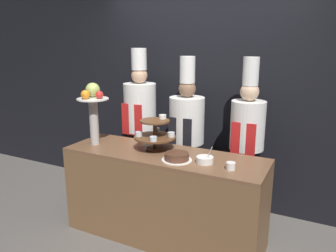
{
  "coord_description": "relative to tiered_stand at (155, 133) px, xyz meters",
  "views": [
    {
      "loc": [
        1.39,
        -2.34,
        1.92
      ],
      "look_at": [
        0.0,
        0.41,
        1.15
      ],
      "focal_mm": 35.0,
      "sensor_mm": 36.0,
      "label": 1
    }
  ],
  "objects": [
    {
      "name": "serving_bowl_near",
      "position": [
        0.58,
        -0.14,
        -0.14
      ],
      "size": [
        0.15,
        0.15,
        0.16
      ],
      "color": "white",
      "rests_on": "buffet_counter"
    },
    {
      "name": "cake_round",
      "position": [
        0.33,
        -0.19,
        -0.13
      ],
      "size": [
        0.28,
        0.28,
        0.07
      ],
      "color": "white",
      "rests_on": "buffet_counter"
    },
    {
      "name": "ground_plane",
      "position": [
        0.13,
        -0.38,
        -1.06
      ],
      "size": [
        14.0,
        14.0,
        0.0
      ],
      "primitive_type": "plane",
      "color": "#5B5651"
    },
    {
      "name": "wall_back",
      "position": [
        0.13,
        0.94,
        0.34
      ],
      "size": [
        10.0,
        0.06,
        2.8
      ],
      "color": "black",
      "rests_on": "ground_plane"
    },
    {
      "name": "chef_center_left",
      "position": [
        0.09,
        0.56,
        -0.12
      ],
      "size": [
        0.39,
        0.39,
        1.8
      ],
      "color": "black",
      "rests_on": "ground_plane"
    },
    {
      "name": "cup_white",
      "position": [
        0.83,
        -0.19,
        -0.13
      ],
      "size": [
        0.08,
        0.08,
        0.06
      ],
      "color": "white",
      "rests_on": "buffet_counter"
    },
    {
      "name": "tiered_stand",
      "position": [
        0.0,
        0.0,
        0.0
      ],
      "size": [
        0.42,
        0.42,
        0.34
      ],
      "color": "brown",
      "rests_on": "buffet_counter"
    },
    {
      "name": "chef_left",
      "position": [
        -0.52,
        0.56,
        -0.04
      ],
      "size": [
        0.39,
        0.39,
        1.88
      ],
      "color": "#38332D",
      "rests_on": "ground_plane"
    },
    {
      "name": "chef_center_right",
      "position": [
        0.78,
        0.56,
        -0.1
      ],
      "size": [
        0.35,
        0.35,
        1.8
      ],
      "color": "black",
      "rests_on": "ground_plane"
    },
    {
      "name": "fruit_pedestal",
      "position": [
        -0.67,
        -0.11,
        0.25
      ],
      "size": [
        0.32,
        0.32,
        0.64
      ],
      "color": "#B2ADA8",
      "rests_on": "buffet_counter"
    },
    {
      "name": "buffet_counter",
      "position": [
        0.13,
        -0.07,
        -0.61
      ],
      "size": [
        1.98,
        0.63,
        0.9
      ],
      "color": "brown",
      "rests_on": "ground_plane"
    }
  ]
}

